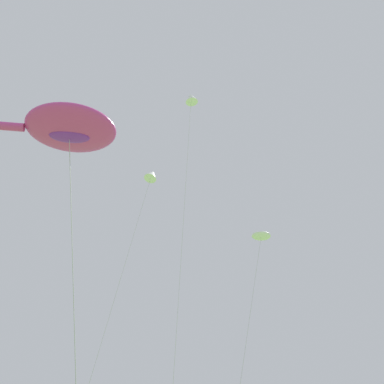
{
  "coord_description": "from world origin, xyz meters",
  "views": [
    {
      "loc": [
        -9.31,
        3.33,
        1.47
      ],
      "look_at": [
        1.75,
        7.27,
        9.25
      ],
      "focal_mm": 40.54,
      "sensor_mm": 36.0,
      "label": 1
    }
  ],
  "objects_px": {
    "big_show_kite": "(67,129)",
    "small_kite_streamer_purple": "(191,99)",
    "small_kite_delta_white": "(261,237)",
    "small_kite_stunt_black": "(151,176)"
  },
  "relations": [
    {
      "from": "small_kite_delta_white",
      "to": "small_kite_streamer_purple",
      "type": "relative_size",
      "value": 0.56
    },
    {
      "from": "small_kite_stunt_black",
      "to": "small_kite_streamer_purple",
      "type": "bearing_deg",
      "value": 30.04
    },
    {
      "from": "big_show_kite",
      "to": "small_kite_streamer_purple",
      "type": "distance_m",
      "value": 17.01
    },
    {
      "from": "big_show_kite",
      "to": "small_kite_delta_white",
      "type": "distance_m",
      "value": 14.62
    },
    {
      "from": "small_kite_streamer_purple",
      "to": "big_show_kite",
      "type": "bearing_deg",
      "value": -41.24
    },
    {
      "from": "big_show_kite",
      "to": "small_kite_streamer_purple",
      "type": "xyz_separation_m",
      "value": [
        11.56,
        -0.99,
        12.44
      ]
    },
    {
      "from": "small_kite_delta_white",
      "to": "small_kite_streamer_purple",
      "type": "height_order",
      "value": "small_kite_streamer_purple"
    },
    {
      "from": "small_kite_stunt_black",
      "to": "small_kite_delta_white",
      "type": "bearing_deg",
      "value": 43.93
    },
    {
      "from": "small_kite_delta_white",
      "to": "small_kite_streamer_purple",
      "type": "xyz_separation_m",
      "value": [
        -2.18,
        3.87,
        11.28
      ]
    },
    {
      "from": "big_show_kite",
      "to": "small_kite_stunt_black",
      "type": "bearing_deg",
      "value": 72.4
    }
  ]
}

